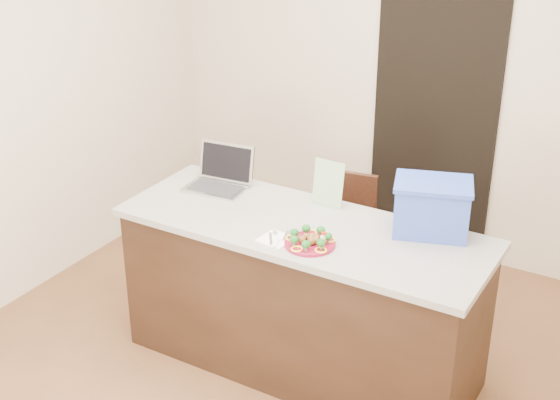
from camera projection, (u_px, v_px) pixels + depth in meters
The scene contains 16 objects.
ground at pixel (280, 386), 4.42m from camera, with size 4.00×4.00×0.00m, color brown.
room_shell at pixel (280, 115), 3.73m from camera, with size 4.00×4.00×4.00m.
doorway at pixel (434, 122), 5.50m from camera, with size 0.90×0.02×2.00m, color black.
island at pixel (302, 296), 4.42m from camera, with size 2.06×0.76×0.92m.
plate at pixel (310, 243), 4.01m from camera, with size 0.27×0.27×0.02m.
meatballs at pixel (311, 239), 4.01m from camera, with size 0.11×0.10×0.04m.
broccoli at pixel (310, 236), 3.99m from camera, with size 0.22×0.22×0.04m.
pepper_rings at pixel (310, 242), 4.01m from camera, with size 0.26×0.26×0.01m.
napkin at pixel (276, 239), 4.07m from camera, with size 0.16×0.16×0.01m, color white.
fork at pixel (274, 236), 4.08m from camera, with size 0.09×0.16×0.00m.
knife at pixel (279, 241), 4.04m from camera, with size 0.05×0.20×0.01m.
yogurt_bottle at pixel (324, 240), 4.00m from camera, with size 0.04×0.04×0.08m.
laptop at pixel (221, 176), 4.66m from camera, with size 0.38×0.31×0.25m.
leaflet at pixel (328, 184), 4.39m from camera, with size 0.19×0.00×0.27m, color silver.
blue_box at pixel (432, 207), 4.09m from camera, with size 0.47×0.40×0.29m.
chair at pixel (340, 231), 5.07m from camera, with size 0.45×0.45×0.88m.
Camera 1 is at (1.80, -3.07, 2.84)m, focal length 50.00 mm.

